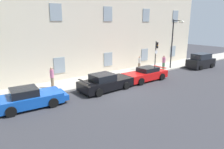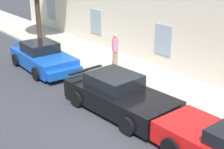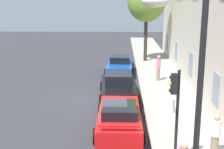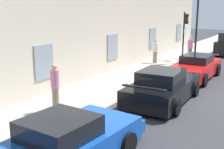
{
  "view_description": "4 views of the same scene",
  "coord_description": "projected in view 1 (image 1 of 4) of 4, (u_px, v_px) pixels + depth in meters",
  "views": [
    {
      "loc": [
        -9.63,
        -12.58,
        5.44
      ],
      "look_at": [
        0.66,
        1.68,
        0.94
      ],
      "focal_mm": 31.87,
      "sensor_mm": 36.0,
      "label": 1
    },
    {
      "loc": [
        8.11,
        -6.74,
        5.89
      ],
      "look_at": [
        -1.1,
        0.71,
        1.37
      ],
      "focal_mm": 53.44,
      "sensor_mm": 36.0,
      "label": 2
    },
    {
      "loc": [
        17.09,
        0.98,
        5.67
      ],
      "look_at": [
        0.75,
        0.41,
        1.75
      ],
      "focal_mm": 49.87,
      "sensor_mm": 36.0,
      "label": 3
    },
    {
      "loc": [
        -12.22,
        -3.9,
        3.99
      ],
      "look_at": [
        -2.16,
        2.35,
        1.27
      ],
      "focal_mm": 48.53,
      "sensor_mm": 36.0,
      "label": 4
    }
  ],
  "objects": [
    {
      "name": "hatchback_parked",
      "position": [
        201.0,
        61.0,
        25.06
      ],
      "size": [
        3.91,
        2.02,
        1.83
      ],
      "color": "black",
      "rests_on": "ground"
    },
    {
      "name": "sportscar_yellow_flank",
      "position": [
        107.0,
        82.0,
        16.85
      ],
      "size": [
        5.12,
        2.4,
        1.42
      ],
      "color": "black",
      "rests_on": "ground"
    },
    {
      "name": "sportscar_red_lead",
      "position": [
        32.0,
        98.0,
        13.36
      ],
      "size": [
        4.59,
        2.32,
        1.35
      ],
      "color": "#144CB2",
      "rests_on": "ground"
    },
    {
      "name": "sidewalk",
      "position": [
        94.0,
        80.0,
        19.65
      ],
      "size": [
        60.0,
        3.32,
        0.14
      ],
      "primitive_type": "cube",
      "color": "#A8A399",
      "rests_on": "ground"
    },
    {
      "name": "street_lamp",
      "position": [
        175.0,
        35.0,
        23.33
      ],
      "size": [
        0.44,
        1.42,
        5.8
      ],
      "color": "black",
      "rests_on": "sidewalk"
    },
    {
      "name": "pedestrian_bystander",
      "position": [
        164.0,
        62.0,
        23.7
      ],
      "size": [
        0.41,
        0.41,
        1.67
      ],
      "color": "#4C7F59",
      "rests_on": "sidewalk"
    },
    {
      "name": "pedestrian_strolling",
      "position": [
        52.0,
        77.0,
        16.74
      ],
      "size": [
        0.35,
        0.35,
        1.8
      ],
      "color": "#8C7259",
      "rests_on": "sidewalk"
    },
    {
      "name": "ground_plane",
      "position": [
        117.0,
        90.0,
        16.69
      ],
      "size": [
        80.0,
        80.0,
        0.0
      ],
      "primitive_type": "plane",
      "color": "#333338"
    },
    {
      "name": "traffic_light",
      "position": [
        156.0,
        51.0,
        22.47
      ],
      "size": [
        0.44,
        0.36,
        3.41
      ],
      "color": "black",
      "rests_on": "sidewalk"
    },
    {
      "name": "building_facade",
      "position": [
        77.0,
        24.0,
        20.86
      ],
      "size": [
        35.38,
        3.65,
        10.79
      ],
      "color": "beige",
      "rests_on": "ground"
    },
    {
      "name": "sportscar_white_middle",
      "position": [
        144.0,
        75.0,
        19.44
      ],
      "size": [
        5.06,
        2.1,
        1.29
      ],
      "color": "red",
      "rests_on": "ground"
    },
    {
      "name": "pedestrian_admiring",
      "position": [
        139.0,
        63.0,
        23.61
      ],
      "size": [
        0.38,
        0.38,
        1.6
      ],
      "color": "#8C7259",
      "rests_on": "sidewalk"
    }
  ]
}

